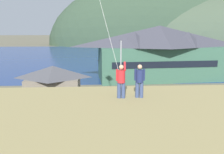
{
  "coord_description": "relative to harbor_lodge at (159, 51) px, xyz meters",
  "views": [
    {
      "loc": [
        -3.01,
        -20.47,
        9.34
      ],
      "look_at": [
        -1.44,
        9.0,
        3.18
      ],
      "focal_mm": 37.77,
      "sensor_mm": 36.0,
      "label": 1
    }
  ],
  "objects": [
    {
      "name": "person_companion",
      "position": [
        -8.77,
        -30.63,
        1.53
      ],
      "size": [
        0.54,
        0.4,
        1.74
      ],
      "color": "#384770",
      "rests_on": "grassy_hill_foreground"
    },
    {
      "name": "parked_car_lone_by_shed",
      "position": [
        -6.27,
        -21.18,
        -4.12
      ],
      "size": [
        4.3,
        2.25,
        1.82
      ],
      "color": "#B28923",
      "rests_on": "parking_lot_pad"
    },
    {
      "name": "parked_car_mid_row_near",
      "position": [
        3.43,
        -16.56,
        -4.12
      ],
      "size": [
        4.27,
        2.2,
        1.82
      ],
      "color": "#B28923",
      "rests_on": "parking_lot_pad"
    },
    {
      "name": "moored_boat_wharfside",
      "position": [
        -9.12,
        12.03,
        -4.46
      ],
      "size": [
        2.25,
        5.94,
        2.16
      ],
      "color": "navy",
      "rests_on": "ground"
    },
    {
      "name": "wharf_dock",
      "position": [
        -5.87,
        11.99,
        -4.83
      ],
      "size": [
        3.2,
        13.61,
        0.7
      ],
      "color": "#70604C",
      "rests_on": "ground"
    },
    {
      "name": "ground_plane",
      "position": [
        -7.81,
        -21.9,
        -5.18
      ],
      "size": [
        600.0,
        600.0,
        0.0
      ],
      "primitive_type": "plane",
      "color": "#66604C"
    },
    {
      "name": "far_hill_west_ridge",
      "position": [
        22.48,
        93.42,
        -5.18
      ],
      "size": [
        123.19,
        54.77,
        73.65
      ],
      "primitive_type": "ellipsoid",
      "color": "#334733",
      "rests_on": "ground"
    },
    {
      "name": "parking_light_pole",
      "position": [
        -7.98,
        -11.35,
        -0.73
      ],
      "size": [
        0.24,
        0.78,
        7.61
      ],
      "color": "#ADADB2",
      "rests_on": "parking_lot_pad"
    },
    {
      "name": "parked_car_back_row_left",
      "position": [
        -5.41,
        -16.21,
        -4.12
      ],
      "size": [
        4.35,
        2.35,
        1.82
      ],
      "color": "#B28923",
      "rests_on": "parking_lot_pad"
    },
    {
      "name": "harbor_lodge",
      "position": [
        0.0,
        0.0,
        0.0
      ],
      "size": [
        23.47,
        10.74,
        9.76
      ],
      "color": "#38604C",
      "rests_on": "ground"
    },
    {
      "name": "parked_car_corner_spot",
      "position": [
        -14.93,
        -21.89,
        -4.12
      ],
      "size": [
        4.25,
        2.16,
        1.82
      ],
      "color": "navy",
      "rests_on": "parking_lot_pad"
    },
    {
      "name": "bay_water",
      "position": [
        -7.81,
        38.1,
        -5.17
      ],
      "size": [
        360.0,
        84.0,
        0.03
      ],
      "primitive_type": "cube",
      "color": "navy",
      "rests_on": "ground"
    },
    {
      "name": "storage_shed_near_lot",
      "position": [
        -16.39,
        -14.49,
        -2.62
      ],
      "size": [
        6.66,
        4.55,
        4.94
      ],
      "color": "#756B5B",
      "rests_on": "ground"
    },
    {
      "name": "far_hill_east_peak",
      "position": [
        56.42,
        94.56,
        -5.18
      ],
      "size": [
        135.68,
        71.21,
        57.91
      ],
      "primitive_type": "ellipsoid",
      "color": "#42513D",
      "rests_on": "ground"
    },
    {
      "name": "parked_car_mid_row_far",
      "position": [
        -10.44,
        -16.08,
        -4.12
      ],
      "size": [
        4.29,
        2.23,
        1.82
      ],
      "color": "#9EA3A8",
      "rests_on": "parking_lot_pad"
    },
    {
      "name": "storage_shed_waterside",
      "position": [
        -8.06,
        2.54,
        -2.62
      ],
      "size": [
        5.2,
        5.88,
        4.93
      ],
      "color": "#756B5B",
      "rests_on": "ground"
    },
    {
      "name": "parking_lot_pad",
      "position": [
        -7.81,
        -16.9,
        -5.13
      ],
      "size": [
        40.0,
        20.0,
        0.1
      ],
      "primitive_type": "cube",
      "color": "gray",
      "rests_on": "ground"
    },
    {
      "name": "person_kite_flyer",
      "position": [
        -9.72,
        -30.67,
        1.55
      ],
      "size": [
        0.54,
        0.65,
        1.86
      ],
      "color": "#384770",
      "rests_on": "grassy_hill_foreground"
    }
  ]
}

